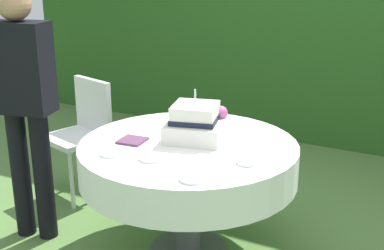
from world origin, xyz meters
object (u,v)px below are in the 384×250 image
at_px(cake_table, 188,161).
at_px(serving_plate_far, 246,163).
at_px(serving_plate_right, 192,179).
at_px(standing_person, 24,99).
at_px(serving_plate_near, 110,154).
at_px(serving_plate_left, 152,158).
at_px(wedding_cake, 196,123).
at_px(napkin_stack, 132,141).
at_px(garden_chair, 83,127).

height_order(cake_table, serving_plate_far, serving_plate_far).
relative_size(serving_plate_far, serving_plate_right, 0.84).
distance_m(serving_plate_far, standing_person, 1.43).
height_order(serving_plate_near, serving_plate_right, same).
bearing_deg(serving_plate_left, wedding_cake, 81.37).
bearing_deg(napkin_stack, standing_person, -166.95).
bearing_deg(wedding_cake, serving_plate_left, -98.63).
height_order(cake_table, garden_chair, garden_chair).
bearing_deg(standing_person, garden_chair, 100.47).
bearing_deg(cake_table, serving_plate_right, -59.53).
bearing_deg(wedding_cake, cake_table, -94.09).
bearing_deg(serving_plate_left, serving_plate_far, 20.80).
bearing_deg(standing_person, serving_plate_left, -1.40).
height_order(serving_plate_near, standing_person, standing_person).
height_order(serving_plate_far, standing_person, standing_person).
distance_m(wedding_cake, serving_plate_far, 0.48).
xyz_separation_m(wedding_cake, standing_person, (-0.99, -0.38, 0.11)).
relative_size(serving_plate_far, garden_chair, 0.12).
relative_size(wedding_cake, serving_plate_right, 3.19).
relative_size(cake_table, napkin_stack, 8.69).
distance_m(cake_table, serving_plate_left, 0.34).
bearing_deg(serving_plate_near, garden_chair, 137.66).
bearing_deg(garden_chair, serving_plate_right, -31.12).
distance_m(serving_plate_right, garden_chair, 1.62).
bearing_deg(garden_chair, wedding_cake, -14.46).
relative_size(garden_chair, standing_person, 0.56).
bearing_deg(serving_plate_far, serving_plate_near, -161.45).
bearing_deg(serving_plate_far, serving_plate_right, -115.64).
xyz_separation_m(cake_table, standing_person, (-0.99, -0.29, 0.32)).
bearing_deg(standing_person, napkin_stack, 13.05).
relative_size(wedding_cake, garden_chair, 0.45).
xyz_separation_m(cake_table, serving_plate_far, (0.42, -0.13, 0.12)).
xyz_separation_m(cake_table, serving_plate_left, (-0.05, -0.31, 0.12)).
bearing_deg(serving_plate_right, serving_plate_left, 156.54).
distance_m(serving_plate_near, standing_person, 0.73).
bearing_deg(serving_plate_far, wedding_cake, 151.63).
bearing_deg(wedding_cake, napkin_stack, -144.29).
xyz_separation_m(serving_plate_left, napkin_stack, (-0.25, 0.18, 0.00)).
bearing_deg(napkin_stack, serving_plate_near, -86.40).
distance_m(wedding_cake, garden_chair, 1.19).
xyz_separation_m(serving_plate_near, napkin_stack, (-0.01, 0.24, 0.00)).
height_order(wedding_cake, napkin_stack, wedding_cake).
xyz_separation_m(serving_plate_near, standing_person, (-0.70, 0.08, 0.20)).
distance_m(serving_plate_near, serving_plate_far, 0.75).
bearing_deg(garden_chair, napkin_stack, -32.33).
xyz_separation_m(wedding_cake, napkin_stack, (-0.31, -0.22, -0.09)).
relative_size(serving_plate_near, napkin_stack, 0.73).
bearing_deg(standing_person, serving_plate_near, -6.54).
distance_m(cake_table, serving_plate_near, 0.48).
xyz_separation_m(cake_table, wedding_cake, (0.01, 0.09, 0.21)).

